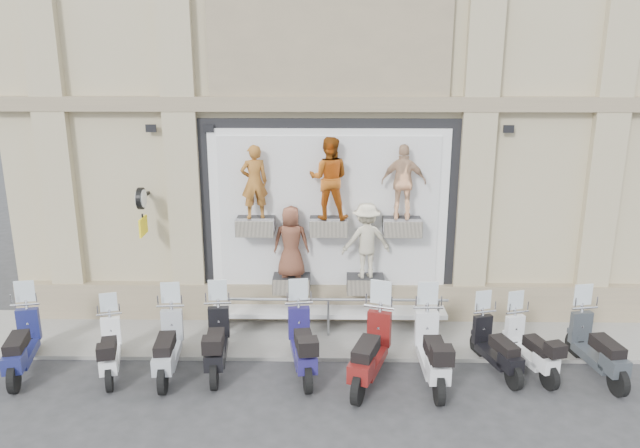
{
  "coord_description": "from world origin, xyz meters",
  "views": [
    {
      "loc": [
        0.01,
        -10.06,
        6.01
      ],
      "look_at": [
        -0.17,
        1.9,
        2.57
      ],
      "focal_mm": 35.0,
      "sensor_mm": 36.0,
      "label": 1
    }
  ],
  "objects_px": {
    "scooter_b": "(109,339)",
    "scooter_d": "(216,331)",
    "scooter_i": "(531,338)",
    "scooter_a": "(20,333)",
    "scooter_e": "(302,332)",
    "clock_sign_bracket": "(142,205)",
    "scooter_j": "(599,337)",
    "scooter_h": "(497,338)",
    "guard_rail": "(328,319)",
    "scooter_c": "(167,335)",
    "scooter_f": "(371,339)",
    "scooter_g": "(433,339)"
  },
  "relations": [
    {
      "from": "scooter_d",
      "to": "scooter_j",
      "type": "height_order",
      "value": "same"
    },
    {
      "from": "scooter_i",
      "to": "clock_sign_bracket",
      "type": "bearing_deg",
      "value": 149.77
    },
    {
      "from": "scooter_i",
      "to": "guard_rail",
      "type": "bearing_deg",
      "value": 143.63
    },
    {
      "from": "scooter_a",
      "to": "scooter_j",
      "type": "distance_m",
      "value": 10.82
    },
    {
      "from": "scooter_d",
      "to": "scooter_h",
      "type": "height_order",
      "value": "scooter_d"
    },
    {
      "from": "scooter_b",
      "to": "scooter_d",
      "type": "relative_size",
      "value": 0.89
    },
    {
      "from": "clock_sign_bracket",
      "to": "scooter_j",
      "type": "bearing_deg",
      "value": -12.04
    },
    {
      "from": "scooter_c",
      "to": "scooter_f",
      "type": "xyz_separation_m",
      "value": [
        3.79,
        -0.26,
        0.07
      ]
    },
    {
      "from": "scooter_c",
      "to": "scooter_g",
      "type": "xyz_separation_m",
      "value": [
        4.92,
        -0.22,
        0.05
      ]
    },
    {
      "from": "scooter_d",
      "to": "scooter_e",
      "type": "distance_m",
      "value": 1.64
    },
    {
      "from": "guard_rail",
      "to": "scooter_i",
      "type": "bearing_deg",
      "value": -19.3
    },
    {
      "from": "scooter_d",
      "to": "scooter_c",
      "type": "bearing_deg",
      "value": -174.7
    },
    {
      "from": "scooter_a",
      "to": "scooter_d",
      "type": "height_order",
      "value": "scooter_a"
    },
    {
      "from": "guard_rail",
      "to": "scooter_h",
      "type": "xyz_separation_m",
      "value": [
        3.18,
        -1.34,
        0.25
      ]
    },
    {
      "from": "scooter_c",
      "to": "scooter_d",
      "type": "distance_m",
      "value": 0.91
    },
    {
      "from": "scooter_a",
      "to": "scooter_e",
      "type": "xyz_separation_m",
      "value": [
        5.3,
        0.1,
        0.01
      ]
    },
    {
      "from": "scooter_g",
      "to": "scooter_h",
      "type": "bearing_deg",
      "value": 14.48
    },
    {
      "from": "scooter_a",
      "to": "scooter_g",
      "type": "relative_size",
      "value": 0.95
    },
    {
      "from": "clock_sign_bracket",
      "to": "scooter_j",
      "type": "height_order",
      "value": "clock_sign_bracket"
    },
    {
      "from": "guard_rail",
      "to": "scooter_g",
      "type": "height_order",
      "value": "scooter_g"
    },
    {
      "from": "scooter_c",
      "to": "scooter_f",
      "type": "height_order",
      "value": "scooter_f"
    },
    {
      "from": "clock_sign_bracket",
      "to": "scooter_c",
      "type": "bearing_deg",
      "value": -65.58
    },
    {
      "from": "scooter_b",
      "to": "scooter_j",
      "type": "height_order",
      "value": "scooter_j"
    },
    {
      "from": "scooter_a",
      "to": "scooter_d",
      "type": "bearing_deg",
      "value": -9.56
    },
    {
      "from": "scooter_e",
      "to": "scooter_f",
      "type": "bearing_deg",
      "value": -24.77
    },
    {
      "from": "scooter_j",
      "to": "scooter_g",
      "type": "bearing_deg",
      "value": 175.08
    },
    {
      "from": "guard_rail",
      "to": "scooter_d",
      "type": "distance_m",
      "value": 2.52
    },
    {
      "from": "scooter_e",
      "to": "scooter_h",
      "type": "height_order",
      "value": "scooter_e"
    },
    {
      "from": "scooter_b",
      "to": "scooter_i",
      "type": "bearing_deg",
      "value": -14.08
    },
    {
      "from": "scooter_j",
      "to": "guard_rail",
      "type": "bearing_deg",
      "value": 154.34
    },
    {
      "from": "guard_rail",
      "to": "scooter_h",
      "type": "relative_size",
      "value": 2.86
    },
    {
      "from": "scooter_i",
      "to": "scooter_a",
      "type": "bearing_deg",
      "value": 163.83
    },
    {
      "from": "scooter_e",
      "to": "scooter_h",
      "type": "relative_size",
      "value": 1.14
    },
    {
      "from": "clock_sign_bracket",
      "to": "scooter_f",
      "type": "relative_size",
      "value": 0.47
    },
    {
      "from": "scooter_a",
      "to": "scooter_i",
      "type": "bearing_deg",
      "value": -11.32
    },
    {
      "from": "scooter_a",
      "to": "scooter_c",
      "type": "distance_m",
      "value": 2.77
    },
    {
      "from": "scooter_g",
      "to": "scooter_j",
      "type": "height_order",
      "value": "scooter_g"
    },
    {
      "from": "scooter_d",
      "to": "scooter_e",
      "type": "bearing_deg",
      "value": -7.69
    },
    {
      "from": "scooter_a",
      "to": "scooter_b",
      "type": "xyz_separation_m",
      "value": [
        1.67,
        -0.02,
        -0.1
      ]
    },
    {
      "from": "scooter_b",
      "to": "scooter_a",
      "type": "bearing_deg",
      "value": 163.9
    },
    {
      "from": "scooter_d",
      "to": "scooter_e",
      "type": "relative_size",
      "value": 0.97
    },
    {
      "from": "scooter_b",
      "to": "scooter_h",
      "type": "bearing_deg",
      "value": -14.01
    },
    {
      "from": "scooter_f",
      "to": "scooter_d",
      "type": "bearing_deg",
      "value": -169.83
    },
    {
      "from": "scooter_b",
      "to": "scooter_e",
      "type": "bearing_deg",
      "value": -13.44
    },
    {
      "from": "clock_sign_bracket",
      "to": "scooter_a",
      "type": "height_order",
      "value": "clock_sign_bracket"
    },
    {
      "from": "guard_rail",
      "to": "scooter_f",
      "type": "relative_size",
      "value": 2.35
    },
    {
      "from": "scooter_f",
      "to": "scooter_i",
      "type": "relative_size",
      "value": 1.22
    },
    {
      "from": "scooter_a",
      "to": "scooter_e",
      "type": "relative_size",
      "value": 0.98
    },
    {
      "from": "clock_sign_bracket",
      "to": "scooter_c",
      "type": "distance_m",
      "value": 2.93
    },
    {
      "from": "scooter_a",
      "to": "scooter_g",
      "type": "bearing_deg",
      "value": -13.81
    }
  ]
}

